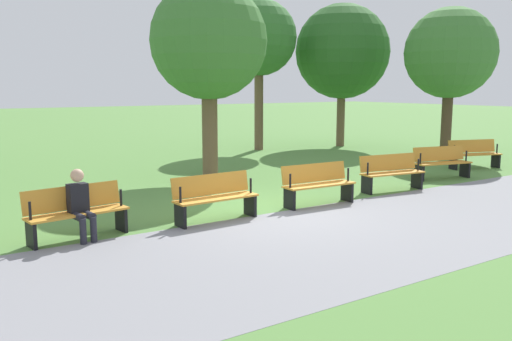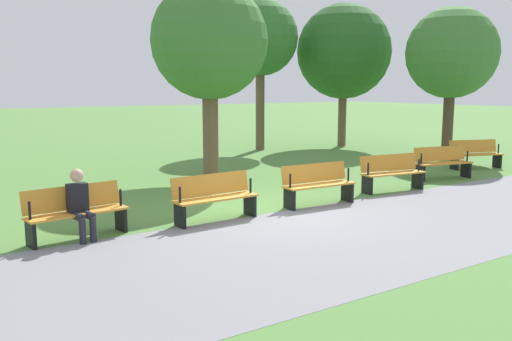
# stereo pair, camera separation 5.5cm
# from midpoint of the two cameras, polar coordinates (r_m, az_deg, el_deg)

# --- Properties ---
(ground_plane) EXTENTS (120.00, 120.00, 0.00)m
(ground_plane) POSITION_cam_midpoint_polar(r_m,az_deg,el_deg) (11.00, 1.85, -4.52)
(ground_plane) COLOR #54843D
(path_paving) EXTENTS (32.42, 4.27, 0.01)m
(path_paving) POSITION_cam_midpoint_polar(r_m,az_deg,el_deg) (9.39, 9.44, -6.98)
(path_paving) COLOR gray
(path_paving) RESTS_ON ground
(bench_0) EXTENTS (1.75, 0.97, 0.89)m
(bench_0) POSITION_cam_midpoint_polar(r_m,az_deg,el_deg) (18.23, 22.32, 1.68)
(bench_0) COLOR orange
(bench_0) RESTS_ON ground
(bench_1) EXTENTS (1.75, 0.83, 0.89)m
(bench_1) POSITION_cam_midpoint_polar(r_m,az_deg,el_deg) (15.85, 19.26, 0.86)
(bench_1) COLOR orange
(bench_1) RESTS_ON ground
(bench_2) EXTENTS (1.74, 0.69, 0.89)m
(bench_2) POSITION_cam_midpoint_polar(r_m,az_deg,el_deg) (13.65, 14.31, -0.15)
(bench_2) COLOR orange
(bench_2) RESTS_ON ground
(bench_3) EXTENTS (1.71, 0.55, 0.89)m
(bench_3) POSITION_cam_midpoint_polar(r_m,az_deg,el_deg) (11.74, 6.70, -1.37)
(bench_3) COLOR orange
(bench_3) RESTS_ON ground
(bench_4) EXTENTS (1.71, 0.55, 0.89)m
(bench_4) POSITION_cam_midpoint_polar(r_m,az_deg,el_deg) (10.31, -4.28, -2.77)
(bench_4) COLOR orange
(bench_4) RESTS_ON ground
(bench_5) EXTENTS (1.74, 0.69, 0.89)m
(bench_5) POSITION_cam_midpoint_polar(r_m,az_deg,el_deg) (9.59, -18.41, -4.10)
(bench_5) COLOR orange
(bench_5) RESTS_ON ground
(person_seated) EXTENTS (0.37, 0.55, 1.20)m
(person_seated) POSITION_cam_midpoint_polar(r_m,az_deg,el_deg) (9.43, -18.03, -3.27)
(person_seated) COLOR black
(person_seated) RESTS_ON ground
(tree_0) EXTENTS (3.25, 3.25, 5.37)m
(tree_0) POSITION_cam_midpoint_polar(r_m,az_deg,el_deg) (20.91, 20.13, 11.58)
(tree_0) COLOR #4C3828
(tree_0) RESTS_ON ground
(tree_2) EXTENTS (3.98, 3.98, 6.01)m
(tree_2) POSITION_cam_midpoint_polar(r_m,az_deg,el_deg) (23.52, 9.36, 12.33)
(tree_2) COLOR brown
(tree_2) RESTS_ON ground
(tree_3) EXTENTS (3.21, 3.21, 5.40)m
(tree_3) POSITION_cam_midpoint_polar(r_m,az_deg,el_deg) (15.09, -4.87, 13.44)
(tree_3) COLOR brown
(tree_3) RESTS_ON ground
(tree_4) EXTENTS (3.02, 3.02, 5.99)m
(tree_4) POSITION_cam_midpoint_polar(r_m,az_deg,el_deg) (21.87, 0.52, 13.84)
(tree_4) COLOR brown
(tree_4) RESTS_ON ground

